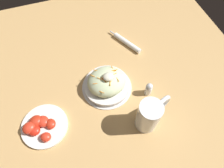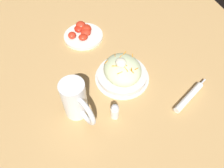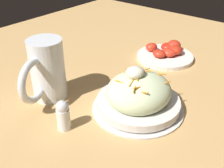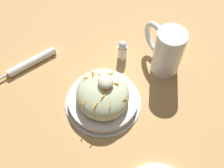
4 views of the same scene
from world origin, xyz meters
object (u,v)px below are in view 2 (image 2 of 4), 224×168
Objects in this scene: napkin_roll at (189,97)px; salt_shaker at (115,111)px; beer_mug at (76,101)px; tomato_plate at (83,33)px; salad_plate at (122,72)px.

napkin_roll is 2.60× the size of salt_shaker.
beer_mug is 2.19× the size of salt_shaker.
salt_shaker reaches higher than tomato_plate.
tomato_plate is 2.59× the size of salt_shaker.
beer_mug is (-0.10, 0.20, 0.03)m from salad_plate.
salt_shaker is (-0.06, -0.12, -0.04)m from beer_mug.
salad_plate is 0.23m from beer_mug.
salt_shaker is (0.01, 0.28, 0.02)m from napkin_roll.
salt_shaker is (-0.45, -0.01, 0.02)m from tomato_plate.
salad_plate is 0.31m from tomato_plate.
tomato_plate is at bearing 16.99° from salad_plate.
salad_plate is 1.20× the size of tomato_plate.
beer_mug reaches higher than tomato_plate.
salad_plate reaches higher than salt_shaker.
salt_shaker is at bearing 87.25° from napkin_roll.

